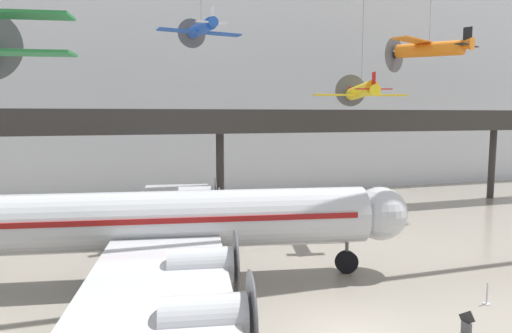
{
  "coord_description": "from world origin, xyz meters",
  "views": [
    {
      "loc": [
        -9.11,
        -15.31,
        9.05
      ],
      "look_at": [
        -1.93,
        7.23,
        6.36
      ],
      "focal_mm": 32.0,
      "sensor_mm": 36.0,
      "label": 1
    }
  ],
  "objects": [
    {
      "name": "suspended_plane_orange_highwing",
      "position": [
        18.55,
        20.01,
        14.97
      ],
      "size": [
        9.04,
        7.95,
        8.53
      ],
      "rotation": [
        0.0,
        0.0,
        2.02
      ],
      "color": "orange"
    },
    {
      "name": "suspended_plane_blue_trainer",
      "position": [
        -2.51,
        18.65,
        15.35
      ],
      "size": [
        6.4,
        5.24,
        7.41
      ],
      "rotation": [
        0.0,
        0.0,
        1.71
      ],
      "color": "#1E4CAD"
    },
    {
      "name": "mezzanine_walkway",
      "position": [
        0.0,
        22.78,
        7.86
      ],
      "size": [
        110.0,
        3.2,
        9.5
      ],
      "color": "#2D2B28",
      "rests_on": "ground"
    },
    {
      "name": "info_sign_pedestal",
      "position": [
        4.37,
        -1.12,
        0.46
      ],
      "size": [
        0.22,
        0.77,
        1.24
      ],
      "rotation": [
        0.0,
        0.0,
        0.16
      ],
      "color": "#4C4C51",
      "rests_on": "ground"
    },
    {
      "name": "stanchion_barrier",
      "position": [
        7.83,
        1.34,
        0.33
      ],
      "size": [
        0.36,
        0.36,
        1.08
      ],
      "color": "#B2B5BA",
      "rests_on": "ground"
    },
    {
      "name": "hangar_back_wall",
      "position": [
        0.0,
        35.71,
        12.94
      ],
      "size": [
        140.0,
        3.0,
        25.88
      ],
      "color": "silver",
      "rests_on": "ground"
    },
    {
      "name": "airliner_silver_main",
      "position": [
        -7.27,
        9.11,
        3.36
      ],
      "size": [
        29.15,
        33.43,
        9.38
      ],
      "rotation": [
        0.0,
        0.0,
        -0.17
      ],
      "color": "#B7BABF",
      "rests_on": "ground"
    },
    {
      "name": "suspended_plane_yellow_lowwing",
      "position": [
        8.48,
        14.51,
        10.77
      ],
      "size": [
        7.01,
        5.8,
        11.71
      ],
      "rotation": [
        0.0,
        0.0,
        1.36
      ],
      "color": "yellow"
    }
  ]
}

